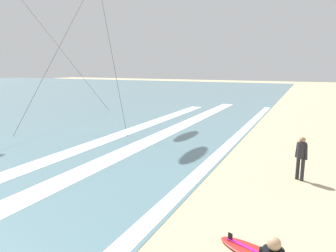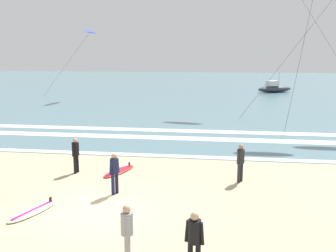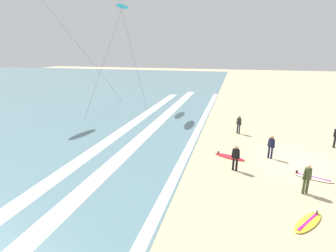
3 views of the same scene
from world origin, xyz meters
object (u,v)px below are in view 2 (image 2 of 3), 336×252
object	(u,v)px
offshore_boat	(274,88)
surfboard_right_spare	(119,171)
kite_blue_mid_center	(90,32)
surfboard_foreground_flat	(33,211)
surfer_mid_group	(194,237)
surfer_left_near	(76,152)
surfer_left_far	(127,229)
surfer_background_far	(241,160)
surfer_foreground_main	(114,170)

from	to	relation	value
offshore_boat	surfboard_right_spare	bearing A→B (deg)	-107.79
surfboard_right_spare	offshore_boat	world-z (taller)	offshore_boat
kite_blue_mid_center	surfboard_foreground_flat	bearing A→B (deg)	-74.43
surfer_mid_group	surfboard_right_spare	world-z (taller)	surfer_mid_group
surfer_left_near	surfboard_right_spare	distance (m)	2.11
surfer_left_far	surfboard_right_spare	distance (m)	7.68
surfer_left_near	surfboard_right_spare	world-z (taller)	surfer_left_near
surfer_left_far	surfer_mid_group	size ratio (longest dim) A/B	1.00
surfer_background_far	kite_blue_mid_center	distance (m)	32.42
surfboard_right_spare	offshore_boat	bearing A→B (deg)	72.21
surfer_foreground_main	kite_blue_mid_center	size ratio (longest dim) A/B	0.20
surfer_foreground_main	surfboard_right_spare	xyz separation A→B (m)	(-0.56, 2.62, -0.91)
surfer_left_near	surfboard_right_spare	xyz separation A→B (m)	(1.87, 0.35, -0.91)
surfer_mid_group	surfboard_right_spare	distance (m)	8.50
surfer_mid_group	offshore_boat	xyz separation A→B (m)	(8.07, 44.85, -0.40)
surfer_background_far	kite_blue_mid_center	xyz separation A→B (m)	(-15.89, 27.44, 6.74)
surfer_background_far	surfer_foreground_main	distance (m)	5.23
surfer_mid_group	surfer_left_far	bearing A→B (deg)	173.77
surfer_left_near	surfboard_foreground_flat	bearing A→B (deg)	-88.17
surfboard_foreground_flat	offshore_boat	size ratio (longest dim) A/B	0.40
surfer_background_far	surfer_mid_group	world-z (taller)	same
surfer_background_far	surfer_foreground_main	size ratio (longest dim) A/B	1.00
surfer_background_far	surfboard_right_spare	bearing A→B (deg)	173.97
surfer_foreground_main	kite_blue_mid_center	world-z (taller)	kite_blue_mid_center
surfer_foreground_main	surfer_mid_group	bearing A→B (deg)	-55.42
kite_blue_mid_center	offshore_boat	distance (m)	25.83
surfboard_right_spare	kite_blue_mid_center	distance (m)	29.86
surfer_background_far	surfer_mid_group	bearing A→B (deg)	-101.90
kite_blue_mid_center	surfer_mid_group	bearing A→B (deg)	-67.21
surfboard_right_spare	kite_blue_mid_center	world-z (taller)	kite_blue_mid_center
surfer_left_near	surfer_foreground_main	size ratio (longest dim) A/B	1.00
surfer_background_far	surfer_left_far	bearing A→B (deg)	-115.15
surfer_foreground_main	surfboard_right_spare	distance (m)	2.83
surfer_background_far	surfer_foreground_main	bearing A→B (deg)	-156.94
surfer_left_near	surfboard_right_spare	bearing A→B (deg)	10.69
kite_blue_mid_center	surfer_left_near	bearing A→B (deg)	-72.38
surfboard_right_spare	kite_blue_mid_center	size ratio (longest dim) A/B	0.27
offshore_boat	surfboard_foreground_flat	bearing A→B (deg)	-108.09
surfer_foreground_main	surfer_left_far	xyz separation A→B (m)	(1.65, -4.68, 0.00)
surfer_foreground_main	surfboard_foreground_flat	size ratio (longest dim) A/B	0.73
surfer_left_near	surfer_foreground_main	bearing A→B (deg)	-42.96
surfer_left_near	kite_blue_mid_center	size ratio (longest dim) A/B	0.20
kite_blue_mid_center	surfboard_right_spare	bearing A→B (deg)	-68.62
surfer_left_near	surfer_mid_group	xyz separation A→B (m)	(5.79, -7.13, 0.00)
surfboard_foreground_flat	offshore_boat	xyz separation A→B (m)	(13.72, 42.01, 0.51)
surfboard_right_spare	surfer_left_far	bearing A→B (deg)	-73.15
surfer_mid_group	offshore_boat	distance (m)	45.57
surfer_background_far	kite_blue_mid_center	bearing A→B (deg)	120.08
surfboard_foreground_flat	kite_blue_mid_center	xyz separation A→B (m)	(-8.78, 31.52, 7.65)
surfer_background_far	surfboard_right_spare	distance (m)	5.48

